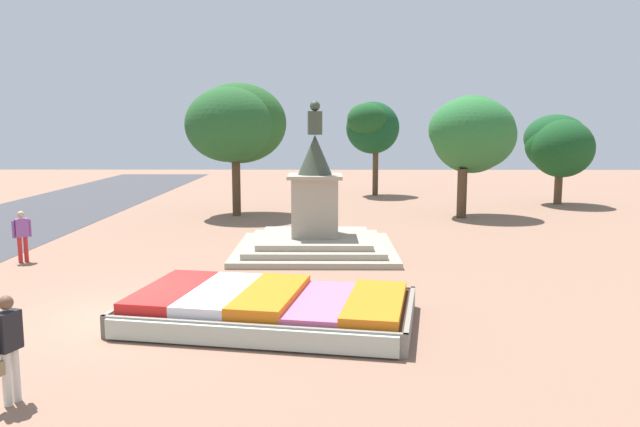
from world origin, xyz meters
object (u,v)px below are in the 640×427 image
object	(u,v)px
statue_monument	(315,225)
pedestrian_crossing_plaza	(22,233)
flower_planter	(267,308)
pedestrian_with_handbag	(8,343)

from	to	relation	value
statue_monument	pedestrian_crossing_plaza	xyz separation A→B (m)	(-9.18, -1.69, -0.00)
statue_monument	pedestrian_crossing_plaza	bearing A→B (deg)	-169.59
flower_planter	statue_monument	size ratio (longest dim) A/B	1.25
pedestrian_with_handbag	pedestrian_crossing_plaza	xyz separation A→B (m)	(-4.65, 10.05, -0.04)
flower_planter	statue_monument	xyz separation A→B (m)	(0.92, 7.65, 0.62)
pedestrian_with_handbag	flower_planter	bearing A→B (deg)	48.58
pedestrian_with_handbag	pedestrian_crossing_plaza	size ratio (longest dim) A/B	1.06
flower_planter	pedestrian_with_handbag	distance (m)	5.49
statue_monument	flower_planter	bearing A→B (deg)	-96.87
flower_planter	pedestrian_with_handbag	bearing A→B (deg)	-131.42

